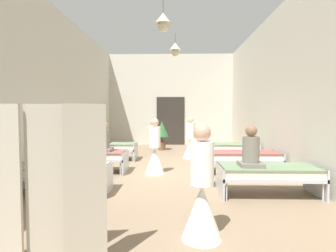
% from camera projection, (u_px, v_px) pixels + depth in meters
% --- Properties ---
extents(ground_plane, '(6.79, 13.29, 0.10)m').
position_uv_depth(ground_plane, '(166.00, 174.00, 7.15)').
color(ground_plane, '#8C755B').
extents(room_shell, '(6.59, 12.89, 4.55)m').
position_uv_depth(room_shell, '(168.00, 92.00, 8.38)').
color(room_shell, beige).
rests_on(room_shell, ground).
extents(bed_left_row_0, '(1.90, 0.84, 0.57)m').
position_uv_depth(bed_left_row_0, '(61.00, 172.00, 5.28)').
color(bed_left_row_0, '#B7BCC1').
rests_on(bed_left_row_0, ground).
extents(bed_right_row_0, '(1.90, 0.84, 0.57)m').
position_uv_depth(bed_right_row_0, '(268.00, 173.00, 5.17)').
color(bed_right_row_0, '#B7BCC1').
rests_on(bed_right_row_0, ground).
extents(bed_left_row_1, '(1.90, 0.84, 0.57)m').
position_uv_depth(bed_left_row_1, '(91.00, 156.00, 7.18)').
color(bed_left_row_1, '#B7BCC1').
rests_on(bed_left_row_1, ground).
extents(bed_right_row_1, '(1.90, 0.84, 0.57)m').
position_uv_depth(bed_right_row_1, '(243.00, 157.00, 7.07)').
color(bed_right_row_1, '#B7BCC1').
rests_on(bed_right_row_1, ground).
extents(bed_left_row_2, '(1.90, 0.84, 0.57)m').
position_uv_depth(bed_left_row_2, '(109.00, 147.00, 9.07)').
color(bed_left_row_2, '#B7BCC1').
rests_on(bed_left_row_2, ground).
extents(bed_right_row_2, '(1.90, 0.84, 0.57)m').
position_uv_depth(bed_right_row_2, '(229.00, 147.00, 8.97)').
color(bed_right_row_2, '#B7BCC1').
rests_on(bed_right_row_2, ground).
extents(nurse_near_aisle, '(0.52, 0.52, 1.49)m').
position_uv_depth(nurse_near_aisle, '(190.00, 143.00, 9.43)').
color(nurse_near_aisle, white).
rests_on(nurse_near_aisle, ground).
extents(nurse_mid_aisle, '(0.52, 0.52, 1.49)m').
position_uv_depth(nurse_mid_aisle, '(202.00, 198.00, 3.37)').
color(nurse_mid_aisle, white).
rests_on(nurse_mid_aisle, ground).
extents(nurse_far_aisle, '(0.52, 0.52, 1.49)m').
position_uv_depth(nurse_far_aisle, '(155.00, 154.00, 6.99)').
color(nurse_far_aisle, white).
rests_on(nurse_far_aisle, ground).
extents(patient_seated_primary, '(0.44, 0.44, 0.80)m').
position_uv_depth(patient_seated_primary, '(251.00, 151.00, 5.12)').
color(patient_seated_primary, slate).
rests_on(patient_seated_primary, bed_right_row_0).
extents(patient_seated_secondary, '(0.44, 0.44, 0.80)m').
position_uv_depth(patient_seated_secondary, '(104.00, 140.00, 7.15)').
color(patient_seated_secondary, slate).
rests_on(patient_seated_secondary, bed_left_row_1).
extents(potted_plant, '(0.58, 0.58, 1.26)m').
position_uv_depth(potted_plant, '(162.00, 131.00, 11.47)').
color(potted_plant, brown).
rests_on(potted_plant, ground).
extents(privacy_screen, '(1.25, 0.20, 1.70)m').
position_uv_depth(privacy_screen, '(45.00, 188.00, 2.70)').
color(privacy_screen, '#BCB29E').
rests_on(privacy_screen, ground).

